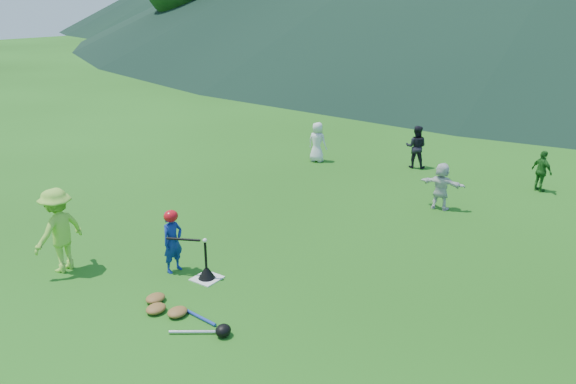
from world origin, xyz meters
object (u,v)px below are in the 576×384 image
Objects in this scene: fielder_a at (317,142)px; fielder_c at (542,171)px; home_plate at (207,278)px; fielder_d at (441,186)px; fielder_b at (416,147)px; equipment_pile at (177,312)px; adult_coach at (59,230)px; batting_tee at (207,272)px; batter_child at (173,242)px.

fielder_a reaches higher than fielder_c.
home_plate is 6.06m from fielder_d.
fielder_b is 0.68× the size of equipment_pile.
fielder_b reaches higher than fielder_c.
adult_coach reaches higher than fielder_a.
fielder_a reaches higher than equipment_pile.
equipment_pile is at bearing -69.05° from batting_tee.
batting_tee is (-2.11, -5.66, -0.43)m from fielder_d.
fielder_b reaches higher than equipment_pile.
batting_tee reaches higher than home_plate.
fielder_c is at bearing 65.81° from batting_tee.
fielder_b is (2.68, 9.72, -0.16)m from adult_coach.
batting_tee is at bearing 98.99° from fielder_c.
adult_coach is (-1.67, -1.12, 0.21)m from batter_child.
home_plate is 8.54m from fielder_b.
adult_coach reaches higher than batter_child.
fielder_c is 9.14m from batting_tee.
fielder_b is 9.69m from equipment_pile.
equipment_pile is (0.14, -9.67, -0.55)m from fielder_b.
fielder_d is 7.04m from equipment_pile.
fielder_d reaches higher than home_plate.
fielder_c is at bearing -124.98° from fielder_d.
fielder_a reaches higher than batter_child.
batting_tee is (-0.31, -8.51, -0.49)m from fielder_b.
fielder_c is 3.13m from fielder_d.
fielder_d is at bearing -21.37° from batter_child.
fielder_d reaches higher than equipment_pile.
fielder_d is at bearing 105.92° from fielder_b.
batter_child reaches higher than home_plate.
fielder_d is at bearing 140.59° from adult_coach.
fielder_b is (2.67, 1.06, 0.02)m from fielder_a.
equipment_pile is at bearing 74.42° from fielder_b.
fielder_c is (6.11, 9.54, -0.24)m from adult_coach.
fielder_b is 8.53m from batting_tee.
fielder_c is at bearing 65.81° from home_plate.
fielder_c is (3.74, 8.33, 0.52)m from home_plate.
home_plate is at bearing 98.99° from fielder_c.
home_plate is 0.40× the size of fielder_d.
fielder_a reaches higher than batting_tee.
fielder_a is (-2.36, 7.44, 0.59)m from home_plate.
adult_coach is 10.08m from fielder_b.
fielder_b is (0.31, 8.51, 0.61)m from home_plate.
home_plate is 0.25× the size of equipment_pile.
home_plate is 0.40× the size of batter_child.
batter_child is 1.02× the size of fielder_d.
fielder_c is at bearing -175.64° from fielder_a.
fielder_d is at bearing 154.34° from fielder_a.
batter_child is at bearing 98.57° from fielder_a.
fielder_d is (2.81, 5.75, -0.01)m from batter_child.
adult_coach is 8.65m from fielder_a.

